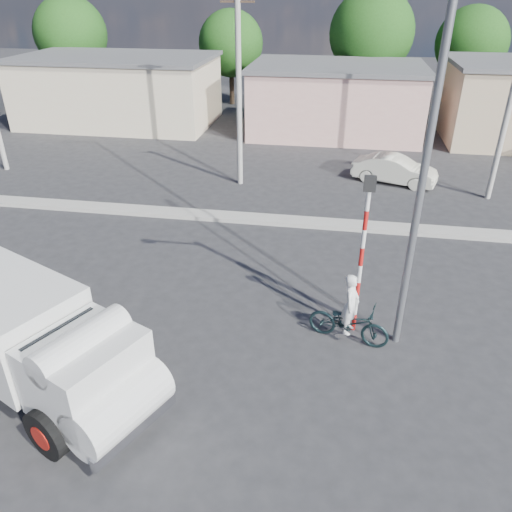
% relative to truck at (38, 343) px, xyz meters
% --- Properties ---
extents(ground_plane, '(120.00, 120.00, 0.00)m').
position_rel_truck_xyz_m(ground_plane, '(3.71, 2.03, -1.37)').
color(ground_plane, '#29292B').
rests_on(ground_plane, ground).
extents(median, '(40.00, 0.80, 0.16)m').
position_rel_truck_xyz_m(median, '(3.71, 10.03, -1.29)').
color(median, '#99968E').
rests_on(median, ground).
extents(truck, '(6.33, 4.45, 2.47)m').
position_rel_truck_xyz_m(truck, '(0.00, 0.00, 0.00)').
color(truck, black).
rests_on(truck, ground).
extents(bicycle, '(2.23, 1.24, 1.11)m').
position_rel_truck_xyz_m(bicycle, '(6.74, 3.03, -0.82)').
color(bicycle, black).
rests_on(bicycle, ground).
extents(cyclist, '(0.54, 0.69, 1.67)m').
position_rel_truck_xyz_m(cyclist, '(6.74, 3.03, -0.54)').
color(cyclist, white).
rests_on(cyclist, ground).
extents(car_cream, '(4.05, 2.43, 1.26)m').
position_rel_truck_xyz_m(car_cream, '(8.78, 15.33, -0.74)').
color(car_cream, beige).
rests_on(car_cream, ground).
extents(traffic_pole, '(0.28, 0.18, 4.36)m').
position_rel_truck_xyz_m(traffic_pole, '(6.91, 3.53, 1.22)').
color(traffic_pole, red).
rests_on(traffic_pole, ground).
extents(streetlight, '(2.34, 0.22, 9.00)m').
position_rel_truck_xyz_m(streetlight, '(7.85, 3.23, 3.59)').
color(streetlight, slate).
rests_on(streetlight, ground).
extents(building_row, '(37.80, 7.30, 4.44)m').
position_rel_truck_xyz_m(building_row, '(4.81, 24.03, 0.76)').
color(building_row, beige).
rests_on(building_row, ground).
extents(tree_row, '(43.62, 7.43, 8.42)m').
position_rel_truck_xyz_m(tree_row, '(7.47, 30.48, 3.62)').
color(tree_row, '#38281E').
rests_on(tree_row, ground).
extents(utility_poles, '(35.40, 0.24, 8.00)m').
position_rel_truck_xyz_m(utility_poles, '(6.96, 14.03, 2.70)').
color(utility_poles, '#99968E').
rests_on(utility_poles, ground).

